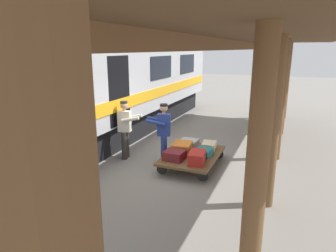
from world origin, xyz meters
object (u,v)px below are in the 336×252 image
suitcase_teal_softside (203,152)px  suitcase_red_plastic (197,157)px  luggage_cart (192,156)px  suitcase_cream_canvas (209,146)px  suitcase_maroon_trunk (174,155)px  train_car (78,85)px  suitcase_orange_carryall (182,148)px  porter_in_overalls (163,132)px  suitcase_gray_aluminum (189,143)px  porter_by_door (125,128)px

suitcase_teal_softside → suitcase_red_plastic: bearing=90.0°
suitcase_teal_softside → suitcase_red_plastic: (0.00, 0.58, 0.05)m
luggage_cart → suitcase_teal_softside: bearing=180.0°
suitcase_cream_canvas → suitcase_maroon_trunk: bearing=62.0°
train_car → suitcase_maroon_trunk: 3.85m
suitcase_teal_softside → suitcase_red_plastic: suitcase_red_plastic is taller
suitcase_orange_carryall → suitcase_cream_canvas: size_ratio=1.20×
suitcase_teal_softside → porter_in_overalls: 1.23m
suitcase_red_plastic → suitcase_orange_carryall: (0.61, -0.58, -0.01)m
suitcase_teal_softside → porter_in_overalls: size_ratio=0.28×
luggage_cart → suitcase_maroon_trunk: (0.31, 0.58, 0.16)m
suitcase_red_plastic → suitcase_orange_carryall: bearing=-43.2°
luggage_cart → train_car: bearing=-0.4°
porter_in_overalls → suitcase_orange_carryall: bearing=-166.3°
train_car → suitcase_gray_aluminum: train_car is taller
train_car → suitcase_cream_canvas: 4.41m
train_car → suitcase_cream_canvas: size_ratio=32.64×
train_car → suitcase_orange_carryall: size_ratio=27.20×
train_car → suitcase_red_plastic: train_car is taller
suitcase_teal_softside → suitcase_red_plastic: size_ratio=0.77×
luggage_cart → suitcase_cream_canvas: 0.67m
suitcase_maroon_trunk → suitcase_orange_carryall: bearing=-90.0°
suitcase_cream_canvas → suitcase_orange_carryall: bearing=43.2°
suitcase_red_plastic → porter_by_door: bearing=-9.9°
luggage_cart → suitcase_orange_carryall: (0.31, 0.00, 0.19)m
train_car → porter_by_door: train_car is taller
porter_in_overalls → porter_by_door: bearing=2.5°
suitcase_maroon_trunk → suitcase_orange_carryall: suitcase_orange_carryall is taller
train_car → suitcase_cream_canvas: train_car is taller
suitcase_maroon_trunk → suitcase_teal_softside: suitcase_maroon_trunk is taller
luggage_cart → porter_in_overalls: (0.82, 0.13, 0.63)m
suitcase_red_plastic → porter_in_overalls: size_ratio=0.36×
luggage_cart → suitcase_red_plastic: bearing=118.0°
suitcase_gray_aluminum → porter_by_door: porter_by_door is taller
suitcase_teal_softside → suitcase_gray_aluminum: bearing=-43.2°
porter_in_overalls → porter_by_door: 1.17m
luggage_cart → porter_in_overalls: bearing=8.7°
suitcase_cream_canvas → suitcase_red_plastic: bearing=90.0°
suitcase_red_plastic → suitcase_cream_canvas: suitcase_red_plastic is taller
suitcase_maroon_trunk → porter_in_overalls: size_ratio=0.30×
suitcase_orange_carryall → suitcase_cream_canvas: bearing=-136.8°
suitcase_gray_aluminum → suitcase_cream_canvas: bearing=180.0°
suitcase_orange_carryall → porter_by_door: size_ratio=0.37×
train_car → suitcase_gray_aluminum: 3.85m
train_car → suitcase_teal_softside: size_ratio=36.15×
porter_in_overalls → train_car: bearing=-3.0°
train_car → suitcase_gray_aluminum: bearing=-171.0°
suitcase_gray_aluminum → suitcase_teal_softside: size_ratio=1.10×
train_car → luggage_cart: bearing=179.6°
luggage_cart → porter_by_door: 2.09m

